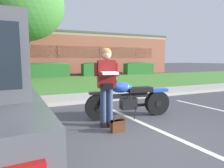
{
  "coord_description": "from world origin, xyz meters",
  "views": [
    {
      "loc": [
        -1.91,
        -3.02,
        1.45
      ],
      "look_at": [
        0.04,
        1.45,
        0.85
      ],
      "focal_mm": 31.52,
      "sensor_mm": 36.0,
      "label": 1
    }
  ],
  "objects_px": {
    "shade_tree": "(20,5)",
    "brick_building": "(51,54)",
    "rider_person": "(107,81)",
    "motorcycle": "(132,98)",
    "handbag": "(118,125)",
    "hedge_center_right": "(98,69)",
    "hedge_center_left": "(48,70)",
    "hedge_right": "(139,68)"
  },
  "relations": [
    {
      "from": "handbag",
      "to": "hedge_right",
      "type": "relative_size",
      "value": 0.12
    },
    {
      "from": "handbag",
      "to": "brick_building",
      "type": "bearing_deg",
      "value": 87.15
    },
    {
      "from": "handbag",
      "to": "hedge_center_left",
      "type": "xyz_separation_m",
      "value": [
        -0.05,
        13.16,
        0.51
      ]
    },
    {
      "from": "rider_person",
      "to": "shade_tree",
      "type": "relative_size",
      "value": 0.22
    },
    {
      "from": "shade_tree",
      "to": "hedge_right",
      "type": "xyz_separation_m",
      "value": [
        10.28,
        1.64,
        -4.46
      ]
    },
    {
      "from": "brick_building",
      "to": "shade_tree",
      "type": "bearing_deg",
      "value": -108.6
    },
    {
      "from": "hedge_center_left",
      "to": "hedge_right",
      "type": "xyz_separation_m",
      "value": [
        8.54,
        0.0,
        0.0
      ]
    },
    {
      "from": "handbag",
      "to": "hedge_right",
      "type": "distance_m",
      "value": 15.66
    },
    {
      "from": "handbag",
      "to": "motorcycle",
      "type": "bearing_deg",
      "value": 45.94
    },
    {
      "from": "motorcycle",
      "to": "brick_building",
      "type": "xyz_separation_m",
      "value": [
        0.22,
        18.99,
        1.59
      ]
    },
    {
      "from": "handbag",
      "to": "shade_tree",
      "type": "bearing_deg",
      "value": 98.86
    },
    {
      "from": "motorcycle",
      "to": "rider_person",
      "type": "bearing_deg",
      "value": -154.99
    },
    {
      "from": "handbag",
      "to": "shade_tree",
      "type": "height_order",
      "value": "shade_tree"
    },
    {
      "from": "motorcycle",
      "to": "hedge_right",
      "type": "xyz_separation_m",
      "value": [
        7.71,
        12.36,
        0.16
      ]
    },
    {
      "from": "hedge_center_left",
      "to": "hedge_center_right",
      "type": "relative_size",
      "value": 1.21
    },
    {
      "from": "rider_person",
      "to": "brick_building",
      "type": "xyz_separation_m",
      "value": [
        1.07,
        19.39,
        1.07
      ]
    },
    {
      "from": "handbag",
      "to": "shade_tree",
      "type": "distance_m",
      "value": 12.67
    },
    {
      "from": "hedge_center_left",
      "to": "shade_tree",
      "type": "bearing_deg",
      "value": -136.72
    },
    {
      "from": "motorcycle",
      "to": "handbag",
      "type": "bearing_deg",
      "value": -134.06
    },
    {
      "from": "hedge_right",
      "to": "brick_building",
      "type": "distance_m",
      "value": 10.11
    },
    {
      "from": "handbag",
      "to": "brick_building",
      "type": "xyz_separation_m",
      "value": [
        0.99,
        19.79,
        1.93
      ]
    },
    {
      "from": "shade_tree",
      "to": "brick_building",
      "type": "relative_size",
      "value": 0.31
    },
    {
      "from": "rider_person",
      "to": "handbag",
      "type": "relative_size",
      "value": 4.74
    },
    {
      "from": "handbag",
      "to": "hedge_center_left",
      "type": "relative_size",
      "value": 0.11
    },
    {
      "from": "rider_person",
      "to": "hedge_right",
      "type": "height_order",
      "value": "rider_person"
    },
    {
      "from": "rider_person",
      "to": "brick_building",
      "type": "height_order",
      "value": "brick_building"
    },
    {
      "from": "rider_person",
      "to": "brick_building",
      "type": "relative_size",
      "value": 0.07
    },
    {
      "from": "rider_person",
      "to": "handbag",
      "type": "distance_m",
      "value": 0.95
    },
    {
      "from": "handbag",
      "to": "hedge_right",
      "type": "bearing_deg",
      "value": 57.19
    },
    {
      "from": "brick_building",
      "to": "hedge_right",
      "type": "bearing_deg",
      "value": -41.48
    },
    {
      "from": "hedge_center_right",
      "to": "hedge_right",
      "type": "xyz_separation_m",
      "value": [
        4.27,
        0.0,
        0.0
      ]
    },
    {
      "from": "brick_building",
      "to": "hedge_center_right",
      "type": "bearing_deg",
      "value": -64.03
    },
    {
      "from": "motorcycle",
      "to": "hedge_center_left",
      "type": "bearing_deg",
      "value": 93.82
    },
    {
      "from": "shade_tree",
      "to": "rider_person",
      "type": "bearing_deg",
      "value": -81.23
    },
    {
      "from": "rider_person",
      "to": "hedge_center_left",
      "type": "xyz_separation_m",
      "value": [
        0.03,
        12.76,
        -0.36
      ]
    },
    {
      "from": "handbag",
      "to": "hedge_center_right",
      "type": "distance_m",
      "value": 13.83
    },
    {
      "from": "shade_tree",
      "to": "motorcycle",
      "type": "bearing_deg",
      "value": -76.53
    },
    {
      "from": "hedge_center_left",
      "to": "hedge_right",
      "type": "distance_m",
      "value": 8.54
    },
    {
      "from": "hedge_right",
      "to": "brick_building",
      "type": "height_order",
      "value": "brick_building"
    },
    {
      "from": "rider_person",
      "to": "hedge_center_left",
      "type": "relative_size",
      "value": 0.5
    },
    {
      "from": "motorcycle",
      "to": "brick_building",
      "type": "distance_m",
      "value": 19.06
    },
    {
      "from": "shade_tree",
      "to": "hedge_center_right",
      "type": "distance_m",
      "value": 7.66
    }
  ]
}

